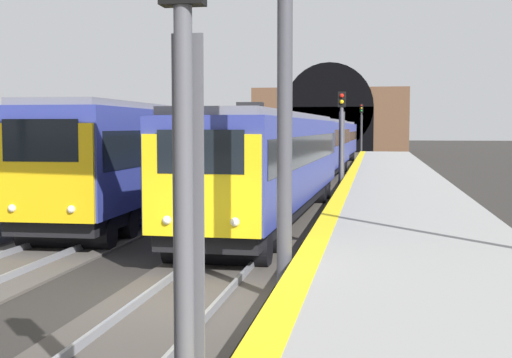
% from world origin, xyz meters
% --- Properties ---
extents(ground_plane, '(320.00, 320.00, 0.00)m').
position_xyz_m(ground_plane, '(0.00, 0.00, 0.00)').
color(ground_plane, '#282623').
extents(platform_right, '(112.00, 4.61, 0.90)m').
position_xyz_m(platform_right, '(0.00, -4.32, 0.45)').
color(platform_right, gray).
rests_on(platform_right, ground_plane).
extents(platform_right_edge_strip, '(112.00, 0.50, 0.01)m').
position_xyz_m(platform_right_edge_strip, '(0.00, -2.27, 0.91)').
color(platform_right_edge_strip, yellow).
rests_on(platform_right_edge_strip, platform_right).
extents(track_main_line, '(160.00, 2.96, 0.21)m').
position_xyz_m(track_main_line, '(0.00, 0.00, 0.04)').
color(track_main_line, '#423D38').
rests_on(track_main_line, ground_plane).
extents(train_main_approaching, '(55.39, 3.20, 3.72)m').
position_xyz_m(train_main_approaching, '(29.73, 0.00, 2.13)').
color(train_main_approaching, navy).
rests_on(train_main_approaching, ground_plane).
extents(train_adjacent_platform, '(60.22, 3.24, 4.91)m').
position_xyz_m(train_adjacent_platform, '(33.68, 4.85, 2.28)').
color(train_adjacent_platform, navy).
rests_on(train_adjacent_platform, ground_plane).
extents(railway_signal_near, '(0.39, 0.38, 5.05)m').
position_xyz_m(railway_signal_near, '(-6.26, -1.82, 2.96)').
color(railway_signal_near, '#4C4C54').
rests_on(railway_signal_near, ground_plane).
extents(railway_signal_mid, '(0.39, 0.38, 4.98)m').
position_xyz_m(railway_signal_mid, '(22.08, -1.82, 2.93)').
color(railway_signal_mid, '#4C4C54').
rests_on(railway_signal_mid, ground_plane).
extents(railway_signal_far, '(0.39, 0.38, 5.94)m').
position_xyz_m(railway_signal_far, '(69.89, -1.82, 3.55)').
color(railway_signal_far, '#38383D').
rests_on(railway_signal_far, ground_plane).
extents(overhead_signal_gantry, '(0.70, 8.77, 6.69)m').
position_xyz_m(overhead_signal_gantry, '(0.48, 2.42, 5.10)').
color(overhead_signal_gantry, '#3F3F47').
rests_on(overhead_signal_gantry, ground_plane).
extents(tunnel_portal, '(2.37, 20.11, 11.45)m').
position_xyz_m(tunnel_portal, '(77.88, 2.42, 4.20)').
color(tunnel_portal, brown).
rests_on(tunnel_portal, ground_plane).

